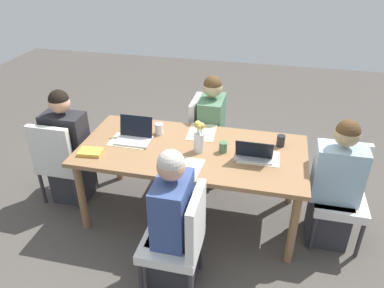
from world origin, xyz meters
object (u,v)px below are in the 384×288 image
Objects in this scene: chair_head_right_left_near at (340,189)px; coffee_mug_near_left at (223,147)px; laptop_head_right_left_near at (254,154)px; coffee_mug_near_right at (281,141)px; dining_table at (192,156)px; laptop_head_left_left_mid at (134,136)px; person_head_left_left_mid at (69,153)px; person_near_left_far at (173,227)px; flower_vase at (199,137)px; book_red_cover at (91,152)px; person_head_right_left_near at (334,190)px; coffee_mug_centre_left at (159,129)px; person_far_right_near at (211,134)px; chair_head_left_left_mid at (60,158)px; chair_far_right_near at (206,133)px; chair_near_left_far at (181,237)px.

chair_head_right_left_near is 1.08m from coffee_mug_near_left.
coffee_mug_near_left is (-0.28, 0.05, 0.00)m from laptop_head_right_left_near.
dining_table is at bearing -163.06° from coffee_mug_near_right.
laptop_head_left_left_mid is 0.84m from coffee_mug_near_left.
laptop_head_left_left_mid is at bearing 1.36° from person_head_left_left_mid.
person_near_left_far is 11.35× the size of coffee_mug_near_right.
flower_vase is at bearing -1.75° from person_head_left_left_mid.
chair_head_right_left_near is 4.50× the size of book_red_cover.
person_head_right_left_near reaches higher than chair_head_right_left_near.
person_near_left_far reaches higher than coffee_mug_near_left.
flower_vase is (0.07, -0.02, 0.22)m from dining_table.
coffee_mug_centre_left is (-0.41, 0.99, 0.28)m from person_near_left_far.
coffee_mug_near_left is 0.87× the size of coffee_mug_centre_left.
laptop_head_left_left_mid is at bearing 41.87° from book_red_cover.
person_head_right_left_near and person_far_right_near have the same top height.
chair_head_left_left_mid is 0.10m from person_head_left_left_mid.
flower_vase is at bearing -83.37° from chair_far_right_near.
chair_head_left_left_mid is at bearing 151.96° from person_near_left_far.
person_head_right_left_near is at bearing -31.72° from person_far_right_near.
flower_vase is (0.02, -0.74, 0.37)m from person_far_right_near.
laptop_head_right_left_near is at bearing 61.39° from chair_near_left_far.
dining_table is 2.26× the size of chair_near_left_far.
laptop_head_right_left_near is (0.50, -0.75, 0.27)m from person_far_right_near.
book_red_cover is (-0.92, -0.26, -0.13)m from flower_vase.
flower_vase is 2.83× the size of coffee_mug_near_right.
coffee_mug_centre_left is (0.90, 0.19, 0.28)m from person_head_left_left_mid.
coffee_mug_near_right is (-0.49, 0.27, 0.28)m from person_head_right_left_near.
coffee_mug_near_right is at bearing 54.27° from person_near_left_far.
person_head_left_left_mid is 1.39m from flower_vase.
laptop_head_right_left_near is (1.11, -0.07, -0.00)m from laptop_head_left_left_mid.
coffee_mug_centre_left is (-1.69, 0.16, 0.31)m from chair_head_right_left_near.
flower_vase is 0.64m from laptop_head_left_left_mid.
coffee_mug_near_left is at bearing 73.13° from person_near_left_far.
coffee_mug_centre_left reaches higher than coffee_mug_near_left.
coffee_mug_near_right is 0.97× the size of coffee_mug_centre_left.
coffee_mug_near_left is (0.24, 0.80, 0.27)m from person_near_left_far.
person_near_left_far reaches higher than chair_near_left_far.
coffee_mug_near_right is at bearing 58.61° from chair_near_left_far.
laptop_head_right_left_near reaches higher than chair_far_right_near.
laptop_head_left_left_mid is (-0.61, -0.68, 0.27)m from person_far_right_near.
chair_near_left_far is 9.50× the size of coffee_mug_near_left.
coffee_mug_centre_left is (0.19, 0.17, 0.01)m from laptop_head_left_left_mid.
coffee_mug_near_left is at bearing 2.48° from chair_head_left_left_mid.
coffee_mug_near_left is at bearing -68.32° from chair_far_right_near.
chair_far_right_near is at bearing 125.55° from laptop_head_right_left_near.
person_head_right_left_near and person_near_left_far have the same top height.
dining_table is 0.80m from person_near_left_far.
person_head_left_left_mid reaches higher than laptop_head_right_left_near.
chair_near_left_far is (0.11, -0.85, -0.18)m from dining_table.
person_head_left_left_mid reaches higher than chair_head_left_left_mid.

